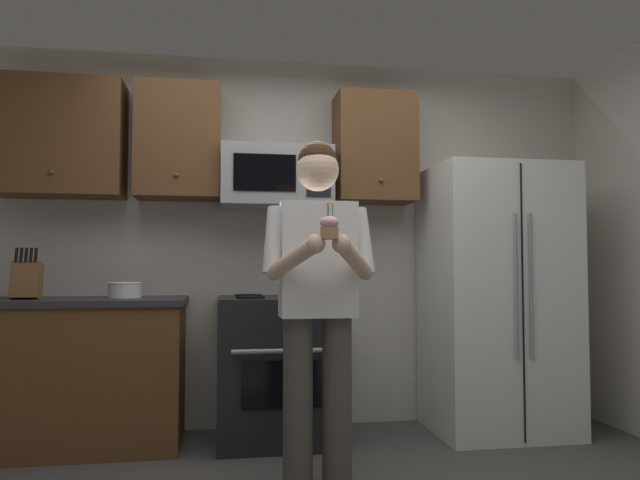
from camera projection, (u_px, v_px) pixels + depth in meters
wall_back at (293, 242)px, 4.28m from camera, size 4.40×0.10×2.60m
oven_range at (277, 368)px, 3.83m from camera, size 0.76×0.70×0.93m
microwave at (276, 178)px, 4.01m from camera, size 0.74×0.41×0.40m
refrigerator at (496, 298)px, 4.06m from camera, size 0.90×0.75×1.80m
cabinet_row_upper at (190, 143)px, 3.98m from camera, size 2.78×0.36×0.76m
counter_left at (66, 373)px, 3.64m from camera, size 1.44×0.66×0.92m
knife_block at (27, 280)px, 3.58m from camera, size 0.16×0.15×0.32m
bowl_large_white at (125, 289)px, 3.75m from camera, size 0.21×0.21×0.10m
person at (318, 290)px, 3.00m from camera, size 0.60×0.48×1.76m
cupcake at (329, 227)px, 2.69m from camera, size 0.09×0.09×0.17m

